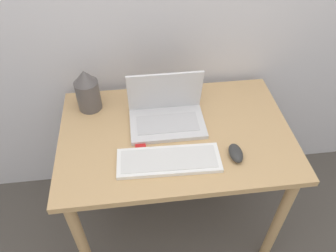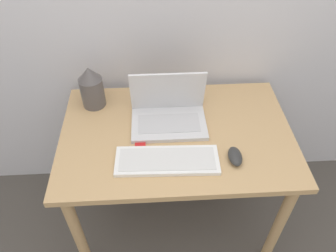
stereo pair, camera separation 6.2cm
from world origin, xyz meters
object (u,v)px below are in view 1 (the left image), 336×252
Objects in this scene: laptop at (166,112)px; vase at (87,90)px; mp3_player at (140,144)px; keyboard at (169,160)px; mouse at (236,153)px.

laptop is 1.59× the size of vase.
laptop is at bearing 46.20° from mp3_player.
keyboard is 4.18× the size of mouse.
laptop is at bearing 136.02° from mouse.
laptop reaches higher than keyboard.
vase is (-0.33, 0.39, 0.09)m from keyboard.
laptop is 0.25m from keyboard.
laptop reaches higher than mp3_player.
laptop is 0.19m from mp3_player.
keyboard is 6.44× the size of mp3_player.
keyboard is 0.52m from vase.
laptop reaches higher than mouse.
laptop reaches higher than vase.
mouse reaches higher than mp3_player.
vase is (-0.35, 0.14, 0.05)m from laptop.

